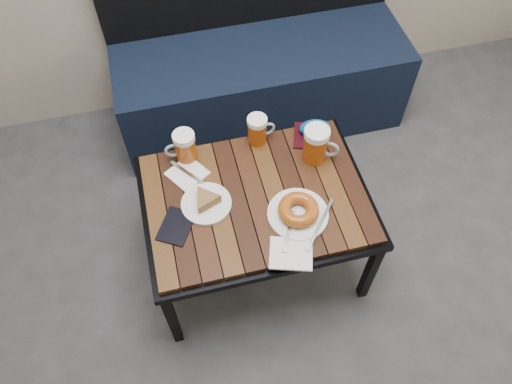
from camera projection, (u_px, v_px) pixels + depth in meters
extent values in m
cube|color=black|center=(261.00, 85.00, 2.51)|extent=(1.40, 0.50, 0.45)
cube|color=black|center=(172.00, 318.00, 1.84)|extent=(0.04, 0.03, 0.42)
cube|color=black|center=(370.00, 271.00, 1.95)|extent=(0.04, 0.03, 0.42)
cube|color=black|center=(153.00, 196.00, 2.15)|extent=(0.04, 0.04, 0.42)
cube|color=black|center=(325.00, 162.00, 2.25)|extent=(0.04, 0.04, 0.42)
cube|color=black|center=(256.00, 202.00, 1.86)|extent=(0.84, 0.62, 0.03)
cube|color=#331C0B|center=(256.00, 198.00, 1.84)|extent=(0.80, 0.58, 0.02)
cylinder|color=#943F0B|center=(186.00, 149.00, 1.89)|extent=(0.08, 0.08, 0.11)
cylinder|color=white|center=(183.00, 137.00, 1.83)|extent=(0.08, 0.08, 0.02)
torus|color=#8C999E|center=(173.00, 150.00, 1.88)|extent=(0.07, 0.02, 0.07)
cylinder|color=#943F0B|center=(257.00, 132.00, 1.94)|extent=(0.08, 0.08, 0.10)
cylinder|color=white|center=(257.00, 121.00, 1.89)|extent=(0.08, 0.08, 0.02)
torus|color=#8C999E|center=(267.00, 129.00, 1.95)|extent=(0.06, 0.02, 0.06)
cylinder|color=#943F0B|center=(315.00, 147.00, 1.88)|extent=(0.12, 0.12, 0.13)
cylinder|color=white|center=(317.00, 133.00, 1.82)|extent=(0.10, 0.10, 0.03)
torus|color=#8C999E|center=(329.00, 149.00, 1.88)|extent=(0.08, 0.05, 0.08)
cylinder|color=white|center=(206.00, 204.00, 1.80)|extent=(0.18, 0.18, 0.01)
cylinder|color=white|center=(298.00, 214.00, 1.78)|extent=(0.22, 0.22, 0.01)
torus|color=#84320C|center=(298.00, 210.00, 1.75)|extent=(0.15, 0.15, 0.05)
cube|color=#A5A8AD|center=(320.00, 224.00, 1.74)|extent=(0.16, 0.18, 0.00)
cube|color=#A5A8AD|center=(289.00, 231.00, 1.73)|extent=(0.09, 0.16, 0.00)
cube|color=white|center=(187.00, 173.00, 1.88)|extent=(0.17, 0.17, 0.01)
cube|color=#A5A8AD|center=(187.00, 172.00, 1.88)|extent=(0.11, 0.14, 0.00)
cube|color=white|center=(291.00, 254.00, 1.69)|extent=(0.18, 0.16, 0.01)
cube|color=black|center=(176.00, 226.00, 1.75)|extent=(0.16, 0.18, 0.01)
cube|color=black|center=(306.00, 136.00, 1.99)|extent=(0.14, 0.16, 0.01)
ellipsoid|color=navy|center=(315.00, 128.00, 1.98)|extent=(0.13, 0.10, 0.05)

